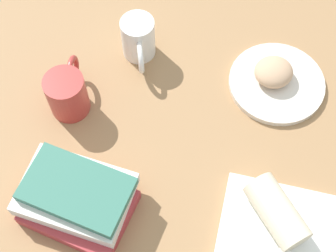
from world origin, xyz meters
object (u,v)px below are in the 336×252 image
Objects in this scene: scone_pastry at (274,72)px; breakfast_wrap at (277,212)px; round_plate at (277,83)px; book_stack at (77,198)px; square_plate at (276,239)px; second_mug at (138,39)px; coffee_mug at (67,93)px.

scone_pastry is 0.63× the size of breakfast_wrap.
round_plate is at bearing -36.30° from scone_pastry.
breakfast_wrap is at bearing 2.96° from book_stack.
round_plate is 36.31cm from square_plate.
second_mug reaches higher than square_plate.
book_stack is (-39.30, 1.99, 3.45)cm from square_plate.
breakfast_wrap is 1.06× the size of second_mug.
scone_pastry is (-1.21, 0.89, 2.90)cm from round_plate.
scone_pastry is at bearing 15.46° from coffee_mug.
scone_pastry is 0.62× the size of coffee_mug.
second_mug reaches higher than round_plate.
book_stack is (-37.32, -35.20, 0.64)cm from scone_pastry.
coffee_mug is at bearing -165.98° from round_plate.
coffee_mug reaches higher than breakfast_wrap.
round_plate is at bearing 41.68° from book_stack.
second_mug is at bearing 171.46° from round_plate.
book_stack is 1.70× the size of coffee_mug.
second_mug is (-33.36, 41.20, 4.49)cm from square_plate.
coffee_mug is (-44.32, -12.26, 1.64)cm from scone_pastry.
round_plate is 33.28cm from second_mug.
second_mug is at bearing 95.47° from breakfast_wrap.
square_plate is at bearing -86.96° from scone_pastry.
coffee_mug is (-45.57, 20.94, 0.34)cm from breakfast_wrap.
breakfast_wrap is (1.25, -33.20, 1.30)cm from scone_pastry.
book_stack is at bearing -138.32° from round_plate.
breakfast_wrap is 0.99× the size of coffee_mug.
scone_pastry is 0.67× the size of second_mug.
coffee_mug is at bearing 106.97° from book_stack.
coffee_mug reaches higher than square_plate.
coffee_mug is 1.08× the size of second_mug.
book_stack is (-38.53, -34.31, 3.55)cm from round_plate.
square_plate is at bearing -2.90° from book_stack.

